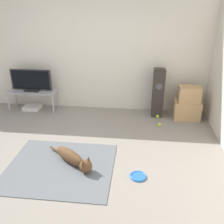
# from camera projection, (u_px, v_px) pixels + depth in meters

# --- Properties ---
(ground_plane) EXTENTS (12.00, 12.00, 0.00)m
(ground_plane) POSITION_uv_depth(u_px,v_px,m) (62.00, 159.00, 3.86)
(ground_plane) COLOR gray
(wall_back) EXTENTS (8.00, 0.06, 2.55)m
(wall_back) POSITION_uv_depth(u_px,v_px,m) (86.00, 51.00, 5.23)
(wall_back) COLOR silver
(wall_back) RESTS_ON ground_plane
(area_rug) EXTENTS (1.55, 1.35, 0.01)m
(area_rug) POSITION_uv_depth(u_px,v_px,m) (60.00, 167.00, 3.69)
(area_rug) COLOR slate
(area_rug) RESTS_ON ground_plane
(dog) EXTENTS (0.80, 0.62, 0.24)m
(dog) POSITION_uv_depth(u_px,v_px,m) (73.00, 158.00, 3.69)
(dog) COLOR brown
(dog) RESTS_ON area_rug
(frisbee) EXTENTS (0.23, 0.23, 0.03)m
(frisbee) POSITION_uv_depth(u_px,v_px,m) (138.00, 176.00, 3.47)
(frisbee) COLOR blue
(frisbee) RESTS_ON ground_plane
(cardboard_box_lower) EXTENTS (0.52, 0.37, 0.38)m
(cardboard_box_lower) POSITION_uv_depth(u_px,v_px,m) (187.00, 110.00, 5.11)
(cardboard_box_lower) COLOR tan
(cardboard_box_lower) RESTS_ON ground_plane
(cardboard_box_upper) EXTENTS (0.43, 0.30, 0.31)m
(cardboard_box_upper) POSITION_uv_depth(u_px,v_px,m) (190.00, 94.00, 4.97)
(cardboard_box_upper) COLOR tan
(cardboard_box_upper) RESTS_ON cardboard_box_lower
(floor_speaker) EXTENTS (0.23, 0.24, 1.01)m
(floor_speaker) POSITION_uv_depth(u_px,v_px,m) (158.00, 93.00, 5.11)
(floor_speaker) COLOR #2D2823
(floor_speaker) RESTS_ON ground_plane
(tv_stand) EXTENTS (1.05, 0.42, 0.44)m
(tv_stand) POSITION_uv_depth(u_px,v_px,m) (33.00, 93.00, 5.45)
(tv_stand) COLOR #A8A8AD
(tv_stand) RESTS_ON ground_plane
(tv) EXTENTS (0.88, 0.20, 0.47)m
(tv) POSITION_uv_depth(u_px,v_px,m) (31.00, 81.00, 5.34)
(tv) COLOR #232326
(tv) RESTS_ON tv_stand
(tennis_ball_by_boxes) EXTENTS (0.07, 0.07, 0.07)m
(tennis_ball_by_boxes) POSITION_uv_depth(u_px,v_px,m) (157.00, 116.00, 5.20)
(tennis_ball_by_boxes) COLOR #C6E033
(tennis_ball_by_boxes) RESTS_ON ground_plane
(tennis_ball_near_speaker) EXTENTS (0.07, 0.07, 0.07)m
(tennis_ball_near_speaker) POSITION_uv_depth(u_px,v_px,m) (159.00, 125.00, 4.85)
(tennis_ball_near_speaker) COLOR #C6E033
(tennis_ball_near_speaker) RESTS_ON ground_plane
(tennis_ball_loose_on_carpet) EXTENTS (0.07, 0.07, 0.07)m
(tennis_ball_loose_on_carpet) POSITION_uv_depth(u_px,v_px,m) (162.00, 115.00, 5.26)
(tennis_ball_loose_on_carpet) COLOR #C6E033
(tennis_ball_loose_on_carpet) RESTS_ON ground_plane
(game_console) EXTENTS (0.36, 0.30, 0.08)m
(game_console) POSITION_uv_depth(u_px,v_px,m) (32.00, 107.00, 5.61)
(game_console) COLOR white
(game_console) RESTS_ON ground_plane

